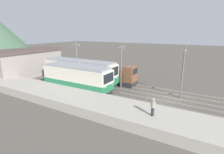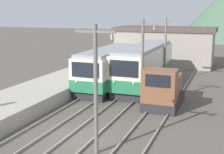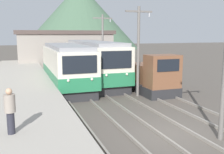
% 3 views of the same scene
% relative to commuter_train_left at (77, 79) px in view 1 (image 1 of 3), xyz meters
% --- Properties ---
extents(ground_plane, '(200.00, 200.00, 0.00)m').
position_rel_commuter_train_left_xyz_m(ground_plane, '(2.60, -11.57, -1.66)').
color(ground_plane, '#564F47').
extents(platform_left, '(4.50, 54.00, 0.99)m').
position_rel_commuter_train_left_xyz_m(platform_left, '(-3.65, -11.57, -1.17)').
color(platform_left, '#ADA599').
rests_on(platform_left, ground).
extents(track_left, '(1.54, 60.00, 0.14)m').
position_rel_commuter_train_left_xyz_m(track_left, '(0.00, -11.57, -1.59)').
color(track_left, gray).
rests_on(track_left, ground).
extents(track_center, '(1.54, 60.00, 0.14)m').
position_rel_commuter_train_left_xyz_m(track_center, '(2.80, -11.57, -1.59)').
color(track_center, gray).
rests_on(track_center, ground).
extents(track_right, '(1.54, 60.00, 0.14)m').
position_rel_commuter_train_left_xyz_m(track_right, '(5.80, -11.57, -1.59)').
color(track_right, gray).
rests_on(track_right, ground).
extents(commuter_train_left, '(2.84, 10.18, 3.58)m').
position_rel_commuter_train_left_xyz_m(commuter_train_left, '(0.00, 0.00, 0.00)').
color(commuter_train_left, '#28282B').
rests_on(commuter_train_left, ground).
extents(commuter_train_center, '(2.84, 12.43, 3.78)m').
position_rel_commuter_train_left_xyz_m(commuter_train_center, '(2.80, 1.94, 0.09)').
color(commuter_train_center, '#28282B').
rests_on(commuter_train_center, ground).
extents(shunting_locomotive, '(2.40, 4.82, 3.00)m').
position_rel_commuter_train_left_xyz_m(shunting_locomotive, '(5.80, -3.96, -0.46)').
color(shunting_locomotive, '#28282B').
rests_on(shunting_locomotive, ground).
extents(catenary_mast_near, '(2.00, 0.20, 6.31)m').
position_rel_commuter_train_left_xyz_m(catenary_mast_near, '(4.31, -12.82, 1.80)').
color(catenary_mast_near, slate).
rests_on(catenary_mast_near, ground).
extents(catenary_mast_mid, '(2.00, 0.20, 6.31)m').
position_rel_commuter_train_left_xyz_m(catenary_mast_mid, '(4.31, -4.52, 1.80)').
color(catenary_mast_mid, slate).
rests_on(catenary_mast_mid, ground).
extents(catenary_mast_far, '(2.00, 0.20, 6.31)m').
position_rel_commuter_train_left_xyz_m(catenary_mast_far, '(4.31, 3.78, 1.80)').
color(catenary_mast_far, slate).
rests_on(catenary_mast_far, ground).
extents(person_on_platform, '(0.38, 0.38, 1.63)m').
position_rel_commuter_train_left_xyz_m(person_on_platform, '(-4.00, -11.87, 0.21)').
color(person_on_platform, '#282833').
rests_on(person_on_platform, platform_left).
extents(station_building, '(12.60, 6.30, 4.87)m').
position_rel_commuter_train_left_xyz_m(station_building, '(2.21, 14.43, 0.79)').
color(station_building, gray).
rests_on(station_building, ground).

